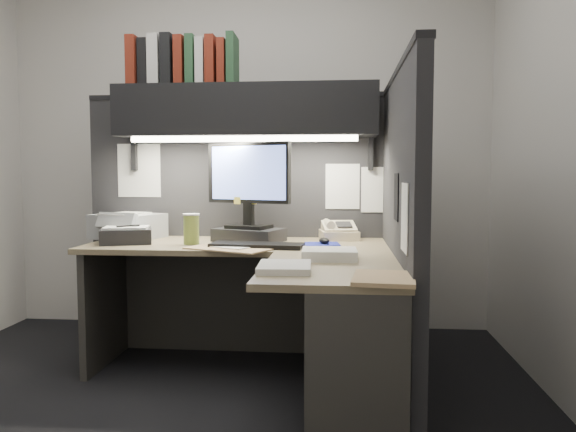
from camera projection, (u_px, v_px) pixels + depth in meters
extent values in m
plane|color=black|center=(198.00, 406.00, 2.73)|extent=(3.50, 3.50, 0.00)
cube|color=silver|center=(247.00, 144.00, 4.12)|extent=(3.50, 0.04, 2.70)
cube|color=silver|center=(4.00, 64.00, 1.14)|extent=(3.50, 0.04, 2.70)
cube|color=black|center=(237.00, 225.00, 3.59)|extent=(1.90, 0.06, 1.60)
cube|color=black|center=(400.00, 240.00, 2.76)|extent=(0.06, 1.50, 1.60)
cube|color=#7C694E|center=(238.00, 246.00, 3.23)|extent=(1.70, 0.68, 0.03)
cube|color=#7C694E|center=(331.00, 270.00, 2.42)|extent=(0.60, 0.85, 0.03)
cube|color=#2F2D2A|center=(247.00, 297.00, 3.55)|extent=(1.61, 0.02, 0.70)
cube|color=#2F2D2A|center=(105.00, 305.00, 3.33)|extent=(0.04, 0.61, 0.70)
cube|color=#2F2D2A|center=(355.00, 371.00, 2.21)|extent=(0.38, 0.40, 0.70)
cube|color=black|center=(247.00, 112.00, 3.35)|extent=(1.55, 0.34, 0.30)
cylinder|color=white|center=(243.00, 139.00, 3.23)|extent=(1.32, 0.04, 0.04)
cube|color=black|center=(249.00, 235.00, 3.32)|extent=(0.45, 0.36, 0.08)
cube|color=black|center=(249.00, 214.00, 3.31)|extent=(0.07, 0.06, 0.13)
cube|color=black|center=(248.00, 173.00, 3.29)|extent=(0.52, 0.23, 0.36)
cube|color=#6A85E9|center=(248.00, 173.00, 3.27)|extent=(0.46, 0.18, 0.31)
cube|color=black|center=(257.00, 245.00, 3.03)|extent=(0.51, 0.21, 0.02)
cube|color=navy|center=(322.00, 244.00, 3.18)|extent=(0.21, 0.20, 0.00)
ellipsoid|color=black|center=(324.00, 241.00, 3.17)|extent=(0.08, 0.10, 0.03)
cube|color=beige|center=(339.00, 232.00, 3.41)|extent=(0.25, 0.26, 0.09)
cylinder|color=#A8A843|center=(191.00, 230.00, 3.17)|extent=(0.10, 0.10, 0.16)
cube|color=#929598|center=(128.00, 226.00, 3.48)|extent=(0.46, 0.42, 0.15)
cube|color=black|center=(126.00, 236.00, 3.22)|extent=(0.34, 0.31, 0.08)
cube|color=tan|center=(232.00, 248.00, 2.99)|extent=(0.52, 0.45, 0.01)
cube|color=white|center=(329.00, 254.00, 2.61)|extent=(0.26, 0.22, 0.05)
cube|color=white|center=(285.00, 267.00, 2.31)|extent=(0.23, 0.28, 0.03)
cube|color=tan|center=(384.00, 278.00, 2.09)|extent=(0.25, 0.31, 0.02)
cube|color=maroon|center=(136.00, 63.00, 3.38)|extent=(0.06, 0.22, 0.29)
cube|color=black|center=(148.00, 65.00, 3.40)|extent=(0.06, 0.22, 0.28)
cube|color=silver|center=(158.00, 62.00, 3.37)|extent=(0.07, 0.22, 0.30)
cube|color=black|center=(170.00, 62.00, 3.36)|extent=(0.06, 0.22, 0.30)
cube|color=maroon|center=(183.00, 63.00, 3.36)|extent=(0.05, 0.22, 0.29)
cube|color=#24492D|center=(193.00, 62.00, 3.35)|extent=(0.05, 0.22, 0.29)
cube|color=silver|center=(203.00, 64.00, 3.35)|extent=(0.05, 0.22, 0.27)
cube|color=maroon|center=(213.00, 62.00, 3.34)|extent=(0.05, 0.22, 0.28)
cube|color=maroon|center=(224.00, 64.00, 3.33)|extent=(0.05, 0.22, 0.26)
cube|color=#24492D|center=(233.00, 61.00, 3.32)|extent=(0.05, 0.22, 0.30)
cube|color=white|center=(343.00, 186.00, 3.48)|extent=(0.21, 0.00, 0.28)
cube|color=white|center=(378.00, 190.00, 3.46)|extent=(0.21, 0.00, 0.28)
cube|color=white|center=(139.00, 170.00, 3.59)|extent=(0.28, 0.00, 0.34)
cube|color=black|center=(396.00, 197.00, 2.61)|extent=(0.00, 0.18, 0.22)
cube|color=white|center=(404.00, 218.00, 2.27)|extent=(0.00, 0.21, 0.28)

